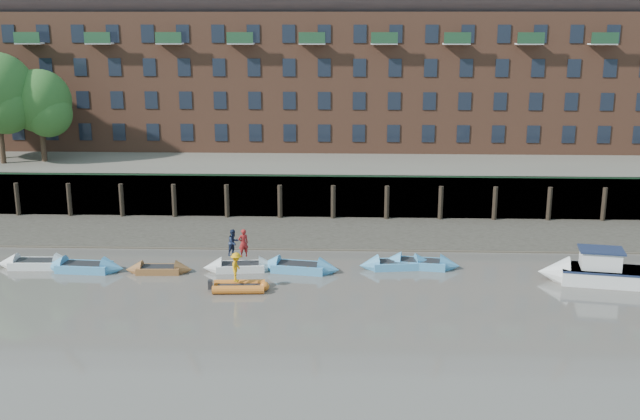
{
  "coord_description": "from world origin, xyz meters",
  "views": [
    {
      "loc": [
        2.99,
        -32.53,
        14.58
      ],
      "look_at": [
        1.36,
        12.0,
        3.2
      ],
      "focal_mm": 42.0,
      "sensor_mm": 36.0,
      "label": 1
    }
  ],
  "objects_px": {
    "rowboat_3": "(240,267)",
    "rowboat_5": "(397,264)",
    "person_rower_b": "(233,242)",
    "person_rib_crew": "(236,267)",
    "rowboat_6": "(420,264)",
    "rib_tender": "(241,287)",
    "motor_launch": "(588,271)",
    "rowboat_0": "(37,264)",
    "person_rower_a": "(243,243)",
    "rowboat_1": "(84,267)",
    "rowboat_2": "(159,269)",
    "rowboat_4": "(299,267)"
  },
  "relations": [
    {
      "from": "rowboat_1",
      "to": "rowboat_5",
      "type": "distance_m",
      "value": 18.72
    },
    {
      "from": "rowboat_0",
      "to": "rowboat_1",
      "type": "distance_m",
      "value": 3.16
    },
    {
      "from": "rowboat_3",
      "to": "motor_launch",
      "type": "bearing_deg",
      "value": -10.83
    },
    {
      "from": "rib_tender",
      "to": "person_rib_crew",
      "type": "relative_size",
      "value": 1.9
    },
    {
      "from": "person_rower_b",
      "to": "rib_tender",
      "type": "bearing_deg",
      "value": -127.83
    },
    {
      "from": "person_rower_a",
      "to": "rowboat_4",
      "type": "bearing_deg",
      "value": 150.83
    },
    {
      "from": "rowboat_2",
      "to": "person_rib_crew",
      "type": "height_order",
      "value": "person_rib_crew"
    },
    {
      "from": "rowboat_6",
      "to": "person_rower_a",
      "type": "relative_size",
      "value": 2.85
    },
    {
      "from": "rowboat_0",
      "to": "rowboat_5",
      "type": "height_order",
      "value": "rowboat_0"
    },
    {
      "from": "rowboat_0",
      "to": "rowboat_6",
      "type": "distance_m",
      "value": 23.23
    },
    {
      "from": "rowboat_0",
      "to": "rowboat_5",
      "type": "xyz_separation_m",
      "value": [
        21.79,
        0.67,
        -0.01
      ]
    },
    {
      "from": "motor_launch",
      "to": "person_rower_b",
      "type": "height_order",
      "value": "person_rower_b"
    },
    {
      "from": "rowboat_1",
      "to": "rib_tender",
      "type": "height_order",
      "value": "rowboat_1"
    },
    {
      "from": "person_rower_b",
      "to": "person_rib_crew",
      "type": "relative_size",
      "value": 0.96
    },
    {
      "from": "rowboat_6",
      "to": "rib_tender",
      "type": "relative_size",
      "value": 1.54
    },
    {
      "from": "motor_launch",
      "to": "person_rib_crew",
      "type": "bearing_deg",
      "value": 15.61
    },
    {
      "from": "rowboat_0",
      "to": "person_rower_a",
      "type": "bearing_deg",
      "value": -2.18
    },
    {
      "from": "rowboat_6",
      "to": "rib_tender",
      "type": "height_order",
      "value": "rowboat_6"
    },
    {
      "from": "rowboat_4",
      "to": "rowboat_5",
      "type": "xyz_separation_m",
      "value": [
        5.88,
        0.81,
        -0.02
      ]
    },
    {
      "from": "rowboat_0",
      "to": "person_rower_a",
      "type": "relative_size",
      "value": 2.79
    },
    {
      "from": "rowboat_5",
      "to": "person_rower_b",
      "type": "xyz_separation_m",
      "value": [
        -9.8,
        -0.49,
        1.43
      ]
    },
    {
      "from": "person_rower_b",
      "to": "motor_launch",
      "type": "bearing_deg",
      "value": -56.71
    },
    {
      "from": "rowboat_3",
      "to": "rowboat_6",
      "type": "distance_m",
      "value": 10.85
    },
    {
      "from": "rowboat_3",
      "to": "rowboat_5",
      "type": "height_order",
      "value": "rowboat_5"
    },
    {
      "from": "person_rower_a",
      "to": "motor_launch",
      "type": "bearing_deg",
      "value": 147.6
    },
    {
      "from": "rowboat_0",
      "to": "rowboat_4",
      "type": "xyz_separation_m",
      "value": [
        15.92,
        -0.14,
        0.01
      ]
    },
    {
      "from": "rowboat_2",
      "to": "motor_launch",
      "type": "distance_m",
      "value": 24.87
    },
    {
      "from": "rowboat_3",
      "to": "rowboat_5",
      "type": "relative_size",
      "value": 0.97
    },
    {
      "from": "motor_launch",
      "to": "rowboat_2",
      "type": "bearing_deg",
      "value": 8.18
    },
    {
      "from": "rowboat_3",
      "to": "rib_tender",
      "type": "distance_m",
      "value": 3.46
    },
    {
      "from": "rowboat_3",
      "to": "person_rower_a",
      "type": "bearing_deg",
      "value": -11.15
    },
    {
      "from": "rib_tender",
      "to": "motor_launch",
      "type": "height_order",
      "value": "motor_launch"
    },
    {
      "from": "rowboat_5",
      "to": "person_rower_a",
      "type": "distance_m",
      "value": 9.32
    },
    {
      "from": "rowboat_0",
      "to": "person_rower_a",
      "type": "height_order",
      "value": "person_rower_a"
    },
    {
      "from": "rowboat_2",
      "to": "person_rower_b",
      "type": "distance_m",
      "value": 4.67
    },
    {
      "from": "rowboat_2",
      "to": "rowboat_0",
      "type": "bearing_deg",
      "value": 172.53
    },
    {
      "from": "rib_tender",
      "to": "rowboat_6",
      "type": "bearing_deg",
      "value": 19.4
    },
    {
      "from": "rowboat_3",
      "to": "person_rower_a",
      "type": "xyz_separation_m",
      "value": [
        0.22,
        -0.02,
        1.49
      ]
    },
    {
      "from": "rowboat_3",
      "to": "rowboat_5",
      "type": "xyz_separation_m",
      "value": [
        9.39,
        0.76,
        0.01
      ]
    },
    {
      "from": "rowboat_5",
      "to": "rowboat_3",
      "type": "bearing_deg",
      "value": 177.03
    },
    {
      "from": "rowboat_0",
      "to": "motor_launch",
      "type": "distance_m",
      "value": 32.53
    },
    {
      "from": "rowboat_1",
      "to": "rowboat_2",
      "type": "distance_m",
      "value": 4.53
    },
    {
      "from": "person_rower_b",
      "to": "rowboat_5",
      "type": "bearing_deg",
      "value": -49.37
    },
    {
      "from": "rowboat_2",
      "to": "rowboat_3",
      "type": "bearing_deg",
      "value": 5.04
    },
    {
      "from": "rowboat_3",
      "to": "person_rower_b",
      "type": "bearing_deg",
      "value": 139.81
    },
    {
      "from": "rib_tender",
      "to": "person_rower_a",
      "type": "distance_m",
      "value": 3.73
    },
    {
      "from": "rowboat_0",
      "to": "person_rower_a",
      "type": "xyz_separation_m",
      "value": [
        12.63,
        -0.11,
        1.47
      ]
    },
    {
      "from": "rowboat_4",
      "to": "rib_tender",
      "type": "relative_size",
      "value": 1.6
    },
    {
      "from": "rowboat_5",
      "to": "rib_tender",
      "type": "height_order",
      "value": "rowboat_5"
    },
    {
      "from": "rowboat_1",
      "to": "motor_launch",
      "type": "relative_size",
      "value": 0.76
    }
  ]
}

